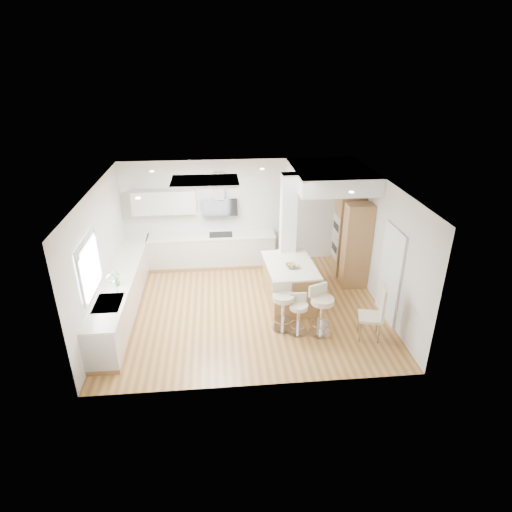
{
  "coord_description": "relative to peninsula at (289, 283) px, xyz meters",
  "views": [
    {
      "loc": [
        -0.56,
        -8.19,
        5.15
      ],
      "look_at": [
        0.25,
        0.4,
        1.09
      ],
      "focal_mm": 30.0,
      "sensor_mm": 36.0,
      "label": 1
    }
  ],
  "objects": [
    {
      "name": "soffit",
      "position": [
        1.11,
        1.22,
        2.11
      ],
      "size": [
        1.78,
        2.2,
        0.4
      ],
      "color": "white",
      "rests_on": "ground"
    },
    {
      "name": "counter_back",
      "position": [
        -1.91,
        2.04,
        0.21
      ],
      "size": [
        3.62,
        0.63,
        2.5
      ],
      "color": "#9D7343",
      "rests_on": "ground"
    },
    {
      "name": "wall_left",
      "position": [
        -3.99,
        -0.18,
        0.91
      ],
      "size": [
        0.04,
        5.0,
        2.8
      ],
      "primitive_type": "cube",
      "color": "silver",
      "rests_on": "ground"
    },
    {
      "name": "oven_column",
      "position": [
        1.69,
        1.05,
        0.56
      ],
      "size": [
        0.63,
        1.21,
        2.1
      ],
      "color": "#9D7343",
      "rests_on": "ground"
    },
    {
      "name": "doorway_right",
      "position": [
        1.98,
        -0.78,
        0.51
      ],
      "size": [
        0.05,
        1.0,
        2.1
      ],
      "color": "#403A32",
      "rests_on": "ground"
    },
    {
      "name": "wall_right",
      "position": [
        2.01,
        -0.18,
        0.91
      ],
      "size": [
        0.04,
        5.0,
        2.8
      ],
      "primitive_type": "cube",
      "color": "silver",
      "rests_on": "ground"
    },
    {
      "name": "peninsula",
      "position": [
        0.0,
        0.0,
        0.0
      ],
      "size": [
        1.14,
        1.65,
        1.04
      ],
      "rotation": [
        0.0,
        0.0,
        0.06
      ],
      "color": "#9D7343",
      "rests_on": "ground"
    },
    {
      "name": "ceiling",
      "position": [
        -0.99,
        -0.18,
        -0.49
      ],
      "size": [
        6.0,
        5.0,
        0.02
      ],
      "primitive_type": "cube",
      "color": "white",
      "rests_on": "ground"
    },
    {
      "name": "skylight",
      "position": [
        -1.78,
        0.42,
        2.28
      ],
      "size": [
        4.1,
        2.1,
        0.06
      ],
      "color": "white",
      "rests_on": "ground"
    },
    {
      "name": "window_left",
      "position": [
        -3.95,
        -1.08,
        1.21
      ],
      "size": [
        0.06,
        1.28,
        1.07
      ],
      "color": "white",
      "rests_on": "ground"
    },
    {
      "name": "wall_back",
      "position": [
        -0.99,
        2.32,
        0.91
      ],
      "size": [
        6.0,
        0.04,
        2.8
      ],
      "primitive_type": "cube",
      "color": "silver",
      "rests_on": "ground"
    },
    {
      "name": "dining_chair",
      "position": [
        1.47,
        -1.53,
        0.13
      ],
      "size": [
        0.55,
        0.55,
        1.17
      ],
      "rotation": [
        0.0,
        0.0,
        -0.26
      ],
      "color": "beige",
      "rests_on": "ground"
    },
    {
      "name": "counter_left",
      "position": [
        -3.69,
        0.05,
        -0.03
      ],
      "size": [
        0.63,
        4.5,
        1.35
      ],
      "color": "#9D7343",
      "rests_on": "ground"
    },
    {
      "name": "pillar",
      "position": [
        0.06,
        0.77,
        0.91
      ],
      "size": [
        0.35,
        0.35,
        2.8
      ],
      "color": "white",
      "rests_on": "ground"
    },
    {
      "name": "bar_stool_c",
      "position": [
        0.43,
        -1.27,
        0.11
      ],
      "size": [
        0.62,
        0.62,
        1.06
      ],
      "rotation": [
        0.0,
        0.0,
        0.4
      ],
      "color": "silver",
      "rests_on": "ground"
    },
    {
      "name": "ground",
      "position": [
        -0.99,
        -0.18,
        -0.49
      ],
      "size": [
        6.0,
        6.0,
        0.0
      ],
      "primitive_type": "plane",
      "color": "#AD7B40",
      "rests_on": "ground"
    },
    {
      "name": "bar_stool_b",
      "position": [
        -0.02,
        -1.22,
        -0.0
      ],
      "size": [
        0.41,
        0.41,
        0.87
      ],
      "rotation": [
        0.0,
        0.0,
        -0.07
      ],
      "color": "silver",
      "rests_on": "ground"
    },
    {
      "name": "bar_stool_a",
      "position": [
        -0.31,
        -1.04,
        0.09
      ],
      "size": [
        0.49,
        0.49,
        1.03
      ],
      "rotation": [
        0.0,
        0.0,
        0.05
      ],
      "color": "silver",
      "rests_on": "ground"
    }
  ]
}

